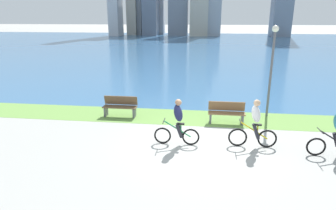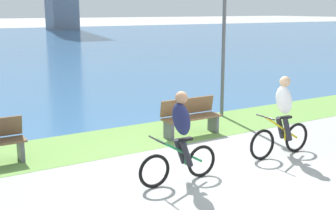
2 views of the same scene
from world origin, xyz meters
The scene contains 9 objects.
ground_plane centered at (0.00, 0.00, 0.00)m, with size 300.00×300.00×0.00m, color #9E9E99.
grass_strip_bayside centered at (0.00, 2.79, 0.00)m, with size 120.00×2.10×0.01m, color #6B9947.
bay_water_surface centered at (0.00, 36.69, 0.00)m, with size 300.00×65.71×0.00m, color #386693.
cyclist_lead centered at (-0.74, -0.09, 0.83)m, with size 1.59×0.52×1.64m.
cyclist_trailing centered at (1.84, 0.03, 0.84)m, with size 1.62×0.52×1.68m.
cyclist_distant_rear centered at (4.26, -0.39, 0.83)m, with size 1.61×0.52×1.65m.
bench_near_path centered at (-3.56, 2.59, 0.45)m, with size 1.50×0.47×0.90m.
bench_far_along_path centered at (1.07, 2.29, 0.45)m, with size 1.50×0.47×0.90m.
lamppost_tall centered at (2.94, 3.46, 2.57)m, with size 0.28×0.28×3.94m.
Camera 1 is at (0.11, -9.43, 4.29)m, focal length 31.21 mm.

